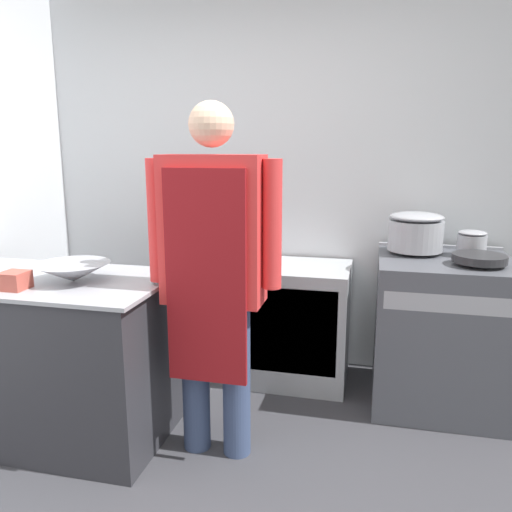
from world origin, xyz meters
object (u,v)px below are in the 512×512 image
(plastic_tub, at_px, (15,280))
(sauce_pot, at_px, (472,242))
(mixing_bowl, at_px, (73,272))
(person_cook, at_px, (213,262))
(stove, at_px, (440,332))
(stock_pot, at_px, (416,231))
(fridge_unit, at_px, (295,323))
(saute_pan, at_px, (479,258))

(plastic_tub, xyz_separation_m, sauce_pot, (2.24, 1.19, 0.07))
(mixing_bowl, xyz_separation_m, sauce_pot, (2.05, 0.99, 0.07))
(plastic_tub, bearing_deg, person_cook, 14.64)
(stove, relative_size, plastic_tub, 7.75)
(stock_pot, distance_m, sauce_pot, 0.33)
(sauce_pot, bearing_deg, person_cook, -144.39)
(fridge_unit, relative_size, plastic_tub, 6.61)
(stove, distance_m, saute_pan, 0.53)
(mixing_bowl, relative_size, sauce_pot, 2.24)
(saute_pan, bearing_deg, plastic_tub, -157.54)
(fridge_unit, relative_size, saute_pan, 2.72)
(mixing_bowl, height_order, plastic_tub, mixing_bowl)
(fridge_unit, distance_m, stock_pot, 0.98)
(stove, xyz_separation_m, sauce_pot, (0.15, 0.13, 0.54))
(stove, distance_m, fridge_unit, 0.91)
(fridge_unit, bearing_deg, stove, -7.27)
(stove, relative_size, person_cook, 0.53)
(stock_pot, bearing_deg, fridge_unit, -178.81)
(person_cook, distance_m, saute_pan, 1.49)
(stove, distance_m, person_cook, 1.52)
(plastic_tub, xyz_separation_m, stock_pot, (1.91, 1.19, 0.12))
(person_cook, height_order, mixing_bowl, person_cook)
(mixing_bowl, height_order, sauce_pot, sauce_pot)
(plastic_tub, bearing_deg, fridge_unit, 44.67)
(person_cook, height_order, stock_pot, person_cook)
(fridge_unit, bearing_deg, stock_pot, 1.19)
(mixing_bowl, relative_size, saute_pan, 1.30)
(sauce_pot, bearing_deg, stock_pot, 180.00)
(mixing_bowl, relative_size, plastic_tub, 3.17)
(stove, bearing_deg, sauce_pot, 40.40)
(person_cook, distance_m, plastic_tub, 0.96)
(stove, height_order, plastic_tub, plastic_tub)
(saute_pan, bearing_deg, person_cook, -152.53)
(fridge_unit, height_order, stock_pot, stock_pot)
(fridge_unit, height_order, plastic_tub, plastic_tub)
(stove, xyz_separation_m, mixing_bowl, (-1.90, -0.86, 0.47))
(person_cook, distance_m, mixing_bowl, 0.74)
(stock_pot, height_order, saute_pan, stock_pot)
(saute_pan, xyz_separation_m, sauce_pot, (0.00, 0.26, 0.05))
(stove, height_order, saute_pan, saute_pan)
(stock_pot, xyz_separation_m, sauce_pot, (0.33, -0.00, -0.05))
(stove, height_order, stock_pot, stock_pot)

